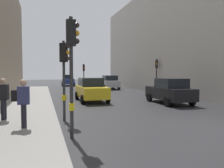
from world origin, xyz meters
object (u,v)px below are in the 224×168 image
at_px(traffic_light_near_left, 72,55).
at_px(traffic_light_near_right, 64,66).
at_px(pedestrian_in_dark_coat, 3,97).
at_px(pedestrian_with_grey_backpack, 22,100).
at_px(car_yellow_taxi, 91,90).
at_px(traffic_light_mid_street, 156,70).
at_px(car_dark_suv, 170,91).
at_px(car_silver_hatchback, 109,82).
at_px(traffic_light_far_median, 84,72).
at_px(car_blue_van, 68,80).

distance_m(traffic_light_near_left, traffic_light_near_right, 2.80).
bearing_deg(pedestrian_in_dark_coat, pedestrian_with_grey_backpack, -62.34).
bearing_deg(traffic_light_near_left, car_yellow_taxi, 74.67).
bearing_deg(traffic_light_mid_street, traffic_light_near_right, -133.58).
bearing_deg(pedestrian_with_grey_backpack, car_dark_suv, 28.96).
bearing_deg(traffic_light_mid_street, car_dark_suv, -110.96).
bearing_deg(pedestrian_with_grey_backpack, car_yellow_taxi, 62.10).
distance_m(traffic_light_near_left, car_silver_hatchback, 22.05).
distance_m(traffic_light_far_median, car_dark_suv, 16.22).
relative_size(traffic_light_near_left, car_blue_van, 0.92).
bearing_deg(pedestrian_in_dark_coat, traffic_light_near_right, -5.62).
bearing_deg(traffic_light_mid_street, car_silver_hatchback, 112.51).
bearing_deg(pedestrian_with_grey_backpack, traffic_light_near_left, -39.11).
distance_m(car_dark_suv, pedestrian_in_dark_coat, 10.62).
relative_size(traffic_light_mid_street, traffic_light_far_median, 1.09).
relative_size(car_silver_hatchback, car_blue_van, 0.99).
bearing_deg(car_dark_suv, car_blue_van, 101.28).
xyz_separation_m(traffic_light_mid_street, pedestrian_in_dark_coat, (-12.80, -10.54, -1.32)).
distance_m(car_blue_van, car_dark_suv, 23.57).
distance_m(traffic_light_near_right, pedestrian_with_grey_backpack, 2.55).
relative_size(traffic_light_near_left, pedestrian_with_grey_backpack, 2.25).
bearing_deg(traffic_light_far_median, car_blue_van, 100.19).
distance_m(traffic_light_near_right, car_yellow_taxi, 7.14).
bearing_deg(car_yellow_taxi, pedestrian_with_grey_backpack, -117.90).
distance_m(traffic_light_far_median, car_blue_van, 7.54).
distance_m(traffic_light_near_left, car_dark_suv, 10.07).
height_order(traffic_light_near_right, pedestrian_with_grey_backpack, traffic_light_near_right).
bearing_deg(traffic_light_far_median, car_yellow_taxi, -97.40).
relative_size(traffic_light_far_median, pedestrian_in_dark_coat, 1.85).
distance_m(car_yellow_taxi, pedestrian_in_dark_coat, 8.04).
bearing_deg(car_yellow_taxi, car_blue_van, 88.95).
distance_m(traffic_light_mid_street, car_yellow_taxi, 8.99).
xyz_separation_m(traffic_light_mid_street, car_yellow_taxi, (-7.72, -4.31, -1.57)).
height_order(car_yellow_taxi, car_blue_van, same).
xyz_separation_m(traffic_light_far_median, car_yellow_taxi, (-1.68, -12.98, -1.38)).
bearing_deg(pedestrian_with_grey_backpack, car_blue_van, 80.80).
bearing_deg(traffic_light_near_right, pedestrian_in_dark_coat, 174.38).
height_order(traffic_light_near_left, traffic_light_near_right, traffic_light_near_left).
bearing_deg(traffic_light_mid_street, pedestrian_in_dark_coat, -140.54).
bearing_deg(pedestrian_with_grey_backpack, traffic_light_near_right, 41.14).
relative_size(traffic_light_mid_street, car_blue_van, 0.82).
bearing_deg(car_blue_van, traffic_light_near_left, -95.63).
xyz_separation_m(traffic_light_near_left, traffic_light_near_right, (-0.00, 2.79, -0.28)).
xyz_separation_m(traffic_light_near_right, car_silver_hatchback, (7.31, 17.94, -1.59)).
height_order(traffic_light_far_median, pedestrian_in_dark_coat, traffic_light_far_median).
relative_size(traffic_light_near_left, car_silver_hatchback, 0.94).
bearing_deg(traffic_light_far_median, traffic_light_mid_street, -55.12).
distance_m(traffic_light_mid_street, pedestrian_in_dark_coat, 16.64).
xyz_separation_m(car_blue_van, pedestrian_in_dark_coat, (-5.45, -26.50, 0.25)).
distance_m(traffic_light_mid_street, traffic_light_far_median, 10.56).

